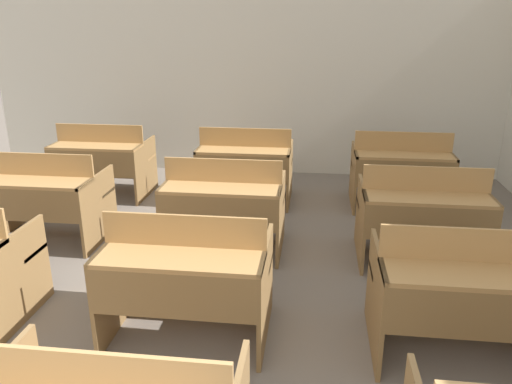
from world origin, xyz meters
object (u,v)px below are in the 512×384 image
Objects in this scene: bench_back_center at (245,164)px; bench_second_center at (187,275)px; bench_third_right at (422,214)px; bench_back_right at (401,169)px; bench_third_center at (224,204)px; bench_second_right at (463,292)px; bench_third_left at (44,197)px; bench_back_left at (103,159)px.

bench_second_center is at bearing -90.12° from bench_back_center.
bench_third_right is 1.00× the size of bench_back_right.
bench_second_right is at bearing -37.83° from bench_third_center.
bench_back_center is at bearing 37.86° from bench_third_left.
bench_second_center is at bearing -90.05° from bench_third_center.
bench_third_right and bench_back_left have the same top height.
bench_second_right is 4.40m from bench_back_left.
bench_second_right and bench_back_right have the same top height.
bench_back_right is (1.77, 1.35, 0.00)m from bench_third_center.
bench_third_right is at bearing -90.89° from bench_back_right.
bench_second_right is 1.00× the size of bench_third_center.
bench_third_center is 2.23m from bench_back_right.
bench_second_right is (1.74, -0.00, 0.00)m from bench_second_center.
bench_back_left is at bearing 122.73° from bench_second_center.
bench_second_center is at bearing -143.03° from bench_third_right.
bench_third_right is at bearing -1.07° from bench_third_center.
bench_back_left is at bearing 142.15° from bench_third_center.
bench_back_center is 1.76m from bench_back_right.
bench_second_right and bench_back_left have the same top height.
bench_second_right is at bearing -21.11° from bench_third_left.
bench_back_left is (-1.73, 2.70, 0.00)m from bench_second_center.
bench_back_right is at bearing 0.31° from bench_back_center.
bench_back_right is (0.03, 2.70, 0.00)m from bench_second_right.
bench_second_right is 1.32m from bench_third_right.
bench_back_center is (1.74, -0.01, 0.00)m from bench_back_left.
bench_back_right is (3.50, 0.00, 0.00)m from bench_back_left.
bench_back_left and bench_back_center have the same top height.
bench_back_left is 1.74m from bench_back_center.
bench_back_left is (-1.74, 1.35, 0.00)m from bench_third_center.
bench_back_right is at bearing 21.24° from bench_third_left.
bench_back_right is (0.02, 1.39, 0.00)m from bench_third_right.
bench_second_center and bench_third_center have the same top height.
bench_third_left is 1.00× the size of bench_back_center.
bench_back_right is at bearing 89.11° from bench_third_right.
bench_back_left is at bearing 179.82° from bench_back_center.
bench_third_center is at bearing 0.32° from bench_third_left.
bench_second_right is at bearing -0.08° from bench_second_center.
bench_third_right is 1.00× the size of bench_back_left.
bench_third_center and bench_back_right have the same top height.
bench_second_right is 3.73m from bench_third_left.
bench_back_right is (1.77, 2.70, 0.00)m from bench_second_center.
bench_second_right is 3.21m from bench_back_center.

